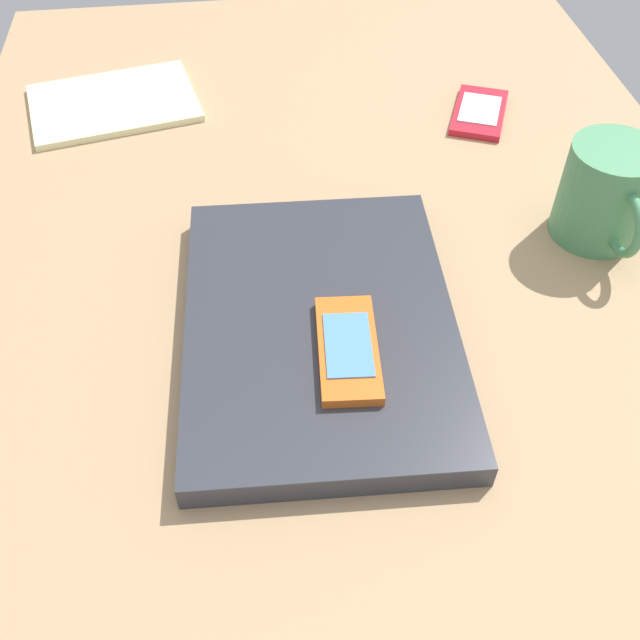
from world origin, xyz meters
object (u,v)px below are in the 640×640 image
object	(u,v)px
cell_phone_on_desk	(479,112)
cell_phone_on_laptop	(348,348)
laptop_closed	(320,326)
notepad	(114,103)
coffee_mug	(605,194)

from	to	relation	value
cell_phone_on_desk	cell_phone_on_laptop	bearing A→B (deg)	-30.48
laptop_closed	cell_phone_on_laptop	world-z (taller)	cell_phone_on_laptop
notepad	coffee_mug	size ratio (longest dim) A/B	1.61
coffee_mug	laptop_closed	bearing A→B (deg)	-70.56
coffee_mug	cell_phone_on_desk	bearing A→B (deg)	-166.75
notepad	coffee_mug	world-z (taller)	coffee_mug
cell_phone_on_desk	coffee_mug	world-z (taller)	coffee_mug
cell_phone_on_laptop	cell_phone_on_desk	size ratio (longest dim) A/B	0.94
cell_phone_on_desk	notepad	world-z (taller)	cell_phone_on_desk
cell_phone_on_desk	laptop_closed	bearing A→B (deg)	-35.70
cell_phone_on_laptop	coffee_mug	size ratio (longest dim) A/B	0.93
laptop_closed	cell_phone_on_desk	world-z (taller)	laptop_closed
laptop_closed	notepad	world-z (taller)	laptop_closed
cell_phone_on_laptop	notepad	world-z (taller)	cell_phone_on_laptop
cell_phone_on_desk	coffee_mug	distance (cm)	23.56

